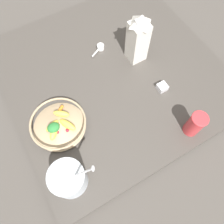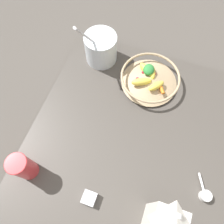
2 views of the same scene
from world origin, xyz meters
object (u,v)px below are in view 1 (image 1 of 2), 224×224
Objects in this scene: drinking_cup at (195,124)px; milk_carton at (138,38)px; spice_jar at (162,87)px; fruit_bowl at (59,124)px; yogurt_tub at (68,179)px.

milk_carton is at bearing 179.02° from drinking_cup.
spice_jar is (0.23, 0.01, -0.12)m from milk_carton.
fruit_bowl is at bearing -97.25° from spice_jar.
yogurt_tub reaches higher than fruit_bowl.
drinking_cup is 2.97× the size of spice_jar.
drinking_cup is (0.07, 0.56, -0.00)m from yogurt_tub.
yogurt_tub is 5.73× the size of spice_jar.
spice_jar is (-0.17, 0.57, -0.06)m from yogurt_tub.
milk_carton is 5.91× the size of spice_jar.
drinking_cup is (0.47, -0.01, -0.06)m from milk_carton.
drinking_cup is (0.30, 0.50, 0.04)m from fruit_bowl.
drinking_cup is at bearing 83.28° from yogurt_tub.
milk_carton reaches higher than yogurt_tub.
drinking_cup reaches higher than spice_jar.
yogurt_tub reaches higher than spice_jar.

